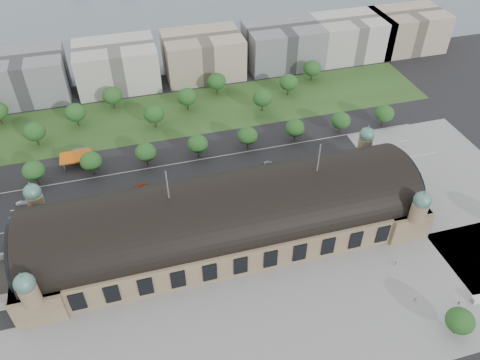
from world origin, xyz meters
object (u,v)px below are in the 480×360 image
object	(u,v)px
bus_mid	(240,181)
parked_car_3	(120,211)
parked_car_0	(39,228)
pedestrian_4	(458,304)
bus_west	(176,188)
pedestrian_0	(395,263)
parked_car_6	(172,208)
petrol_station	(79,155)
parked_car_2	(108,220)
parked_car_1	(58,227)
pedestrian_1	(415,299)
traffic_car_5	(268,163)
bus_east	(264,179)
traffic_car_4	(184,182)
van_south	(479,299)
parked_car_5	(134,210)
traffic_car_2	(28,212)
traffic_car_3	(141,186)
traffic_car_1	(21,203)
parked_car_4	(96,216)

from	to	relation	value
bus_mid	parked_car_3	bearing A→B (deg)	90.14
parked_car_0	pedestrian_4	xyz separation A→B (m)	(138.18, -75.29, 0.12)
bus_west	pedestrian_0	distance (m)	93.97
parked_car_3	parked_car_6	world-z (taller)	parked_car_3
parked_car_3	pedestrian_4	distance (m)	130.96
petrol_station	parked_car_2	world-z (taller)	petrol_station
parked_car_1	pedestrian_1	bearing A→B (deg)	22.66
traffic_car_5	bus_east	bearing A→B (deg)	158.72
traffic_car_4	traffic_car_5	distance (m)	40.23
van_south	pedestrian_0	bearing A→B (deg)	136.10
parked_car_5	parked_car_6	world-z (taller)	parked_car_5
bus_east	parked_car_0	bearing A→B (deg)	88.13
traffic_car_2	parked_car_6	world-z (taller)	parked_car_6
traffic_car_3	parked_car_6	xyz separation A→B (m)	(10.43, -17.32, -0.04)
parked_car_0	parked_car_1	xyz separation A→B (m)	(7.29, -1.34, 0.07)
traffic_car_4	parked_car_1	size ratio (longest dim) A/B	0.79
bus_west	pedestrian_4	xyz separation A→B (m)	(82.17, -83.26, -0.80)
petrol_station	traffic_car_4	size ratio (longest dim) A/B	3.44
petrol_station	parked_car_2	xyz separation A→B (m)	(10.20, -44.28, -2.15)
pedestrian_0	pedestrian_1	bearing A→B (deg)	-93.60
parked_car_0	bus_west	bearing A→B (deg)	78.02
parked_car_3	van_south	distance (m)	137.38
parked_car_6	parked_car_5	bearing A→B (deg)	-125.82
traffic_car_5	traffic_car_1	bearing A→B (deg)	93.30
traffic_car_3	pedestrian_4	world-z (taller)	pedestrian_4
pedestrian_1	parked_car_1	bearing A→B (deg)	100.79
bus_east	parked_car_3	bearing A→B (deg)	88.16
parked_car_2	bus_mid	bearing A→B (deg)	68.27
traffic_car_5	parked_car_4	distance (m)	79.53
parked_car_5	pedestrian_1	distance (m)	111.84
parked_car_3	pedestrian_0	bearing A→B (deg)	31.51
parked_car_0	pedestrian_4	distance (m)	157.36
traffic_car_2	pedestrian_1	bearing A→B (deg)	54.65
parked_car_2	parked_car_1	bearing A→B (deg)	-124.28
petrol_station	pedestrian_4	distance (m)	168.47
traffic_car_5	pedestrian_0	size ratio (longest dim) A/B	2.16
parked_car_3	pedestrian_1	size ratio (longest dim) A/B	2.78
bus_mid	bus_east	bearing A→B (deg)	-102.64
bus_west	bus_east	bearing A→B (deg)	-101.78
parked_car_4	bus_east	bearing A→B (deg)	68.08
traffic_car_4	parked_car_3	world-z (taller)	parked_car_3
bus_mid	parked_car_2	bearing A→B (deg)	93.76
parked_car_1	bus_east	world-z (taller)	bus_east
parked_car_0	parked_car_2	distance (m)	26.92
traffic_car_3	bus_mid	size ratio (longest dim) A/B	0.40
bus_west	petrol_station	bearing A→B (deg)	45.46
traffic_car_4	parked_car_0	distance (m)	61.31
parked_car_1	parked_car_4	distance (m)	14.87
bus_west	pedestrian_1	size ratio (longest dim) A/B	7.21
parked_car_6	bus_west	size ratio (longest dim) A/B	0.44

